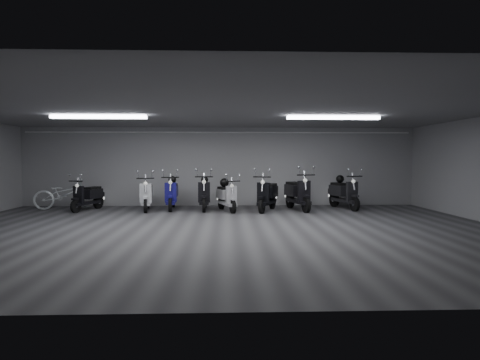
{
  "coord_description": "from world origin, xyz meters",
  "views": [
    {
      "loc": [
        0.24,
        -9.22,
        1.66
      ],
      "look_at": [
        0.63,
        2.5,
        1.05
      ],
      "focal_mm": 29.65,
      "sensor_mm": 36.0,
      "label": 1
    }
  ],
  "objects_px": {
    "scooter_0": "(87,192)",
    "helmet_1": "(340,179)",
    "scooter_9": "(344,188)",
    "helmet_2": "(224,183)",
    "scooter_8": "(298,188)",
    "helmet_0": "(205,180)",
    "scooter_2": "(147,190)",
    "bicycle": "(64,191)",
    "scooter_5": "(204,189)",
    "scooter_6": "(227,192)",
    "scooter_7": "(267,189)",
    "scooter_4": "(172,189)",
    "helmet_3": "(172,180)"
  },
  "relations": [
    {
      "from": "scooter_2",
      "to": "bicycle",
      "type": "relative_size",
      "value": 0.95
    },
    {
      "from": "scooter_0",
      "to": "scooter_4",
      "type": "xyz_separation_m",
      "value": [
        2.69,
        0.2,
        0.07
      ]
    },
    {
      "from": "scooter_7",
      "to": "scooter_8",
      "type": "distance_m",
      "value": 1.03
    },
    {
      "from": "scooter_7",
      "to": "bicycle",
      "type": "relative_size",
      "value": 0.99
    },
    {
      "from": "bicycle",
      "to": "helmet_0",
      "type": "distance_m",
      "value": 4.68
    },
    {
      "from": "bicycle",
      "to": "helmet_1",
      "type": "relative_size",
      "value": 7.01
    },
    {
      "from": "scooter_6",
      "to": "helmet_0",
      "type": "xyz_separation_m",
      "value": [
        -0.74,
        0.62,
        0.36
      ]
    },
    {
      "from": "scooter_2",
      "to": "scooter_9",
      "type": "xyz_separation_m",
      "value": [
        6.51,
        0.2,
        0.03
      ]
    },
    {
      "from": "scooter_2",
      "to": "helmet_3",
      "type": "distance_m",
      "value": 0.96
    },
    {
      "from": "scooter_6",
      "to": "helmet_3",
      "type": "xyz_separation_m",
      "value": [
        -1.83,
        0.72,
        0.36
      ]
    },
    {
      "from": "helmet_3",
      "to": "scooter_5",
      "type": "bearing_deg",
      "value": -18.23
    },
    {
      "from": "scooter_5",
      "to": "scooter_6",
      "type": "bearing_deg",
      "value": -27.92
    },
    {
      "from": "scooter_8",
      "to": "helmet_0",
      "type": "xyz_separation_m",
      "value": [
        -3.05,
        0.46,
        0.25
      ]
    },
    {
      "from": "bicycle",
      "to": "helmet_0",
      "type": "xyz_separation_m",
      "value": [
        4.66,
        -0.07,
        0.36
      ]
    },
    {
      "from": "helmet_1",
      "to": "helmet_3",
      "type": "height_order",
      "value": "helmet_1"
    },
    {
      "from": "scooter_9",
      "to": "helmet_2",
      "type": "relative_size",
      "value": 6.45
    },
    {
      "from": "helmet_1",
      "to": "helmet_3",
      "type": "xyz_separation_m",
      "value": [
        -5.68,
        0.05,
        -0.02
      ]
    },
    {
      "from": "scooter_2",
      "to": "scooter_8",
      "type": "xyz_separation_m",
      "value": [
        4.91,
        -0.07,
        0.06
      ]
    },
    {
      "from": "scooter_2",
      "to": "bicycle",
      "type": "xyz_separation_m",
      "value": [
        -2.81,
        0.46,
        -0.05
      ]
    },
    {
      "from": "scooter_8",
      "to": "scooter_9",
      "type": "xyz_separation_m",
      "value": [
        1.6,
        0.27,
        -0.04
      ]
    },
    {
      "from": "helmet_3",
      "to": "scooter_8",
      "type": "bearing_deg",
      "value": -7.78
    },
    {
      "from": "scooter_2",
      "to": "helmet_3",
      "type": "height_order",
      "value": "scooter_2"
    },
    {
      "from": "scooter_2",
      "to": "scooter_6",
      "type": "distance_m",
      "value": 2.6
    },
    {
      "from": "scooter_8",
      "to": "scooter_0",
      "type": "bearing_deg",
      "value": 166.03
    },
    {
      "from": "helmet_1",
      "to": "scooter_9",
      "type": "bearing_deg",
      "value": -74.75
    },
    {
      "from": "helmet_0",
      "to": "helmet_2",
      "type": "relative_size",
      "value": 0.83
    },
    {
      "from": "helmet_0",
      "to": "scooter_9",
      "type": "bearing_deg",
      "value": -2.38
    },
    {
      "from": "scooter_6",
      "to": "scooter_9",
      "type": "relative_size",
      "value": 0.88
    },
    {
      "from": "scooter_0",
      "to": "scooter_8",
      "type": "relative_size",
      "value": 0.84
    },
    {
      "from": "scooter_8",
      "to": "scooter_9",
      "type": "height_order",
      "value": "scooter_8"
    },
    {
      "from": "bicycle",
      "to": "scooter_6",
      "type": "bearing_deg",
      "value": -109.82
    },
    {
      "from": "scooter_9",
      "to": "scooter_7",
      "type": "bearing_deg",
      "value": 174.45
    },
    {
      "from": "scooter_0",
      "to": "scooter_4",
      "type": "relative_size",
      "value": 0.9
    },
    {
      "from": "scooter_4",
      "to": "scooter_8",
      "type": "bearing_deg",
      "value": -7.78
    },
    {
      "from": "scooter_4",
      "to": "helmet_1",
      "type": "distance_m",
      "value": 5.68
    },
    {
      "from": "scooter_2",
      "to": "bicycle",
      "type": "height_order",
      "value": "scooter_2"
    },
    {
      "from": "scooter_6",
      "to": "helmet_1",
      "type": "bearing_deg",
      "value": -9.55
    },
    {
      "from": "scooter_8",
      "to": "helmet_2",
      "type": "height_order",
      "value": "scooter_8"
    },
    {
      "from": "helmet_1",
      "to": "scooter_2",
      "type": "bearing_deg",
      "value": -176.02
    },
    {
      "from": "scooter_0",
      "to": "scooter_8",
      "type": "distance_m",
      "value": 6.82
    },
    {
      "from": "scooter_4",
      "to": "scooter_6",
      "type": "relative_size",
      "value": 1.1
    },
    {
      "from": "scooter_4",
      "to": "scooter_0",
      "type": "bearing_deg",
      "value": -179.19
    },
    {
      "from": "scooter_9",
      "to": "helmet_2",
      "type": "distance_m",
      "value": 4.0
    },
    {
      "from": "scooter_5",
      "to": "scooter_6",
      "type": "distance_m",
      "value": 0.82
    },
    {
      "from": "scooter_0",
      "to": "helmet_1",
      "type": "height_order",
      "value": "scooter_0"
    },
    {
      "from": "scooter_0",
      "to": "scooter_5",
      "type": "bearing_deg",
      "value": 20.32
    },
    {
      "from": "scooter_2",
      "to": "scooter_5",
      "type": "distance_m",
      "value": 1.87
    },
    {
      "from": "scooter_2",
      "to": "scooter_4",
      "type": "relative_size",
      "value": 0.98
    },
    {
      "from": "scooter_5",
      "to": "bicycle",
      "type": "relative_size",
      "value": 0.98
    },
    {
      "from": "scooter_7",
      "to": "scooter_8",
      "type": "height_order",
      "value": "scooter_8"
    }
  ]
}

